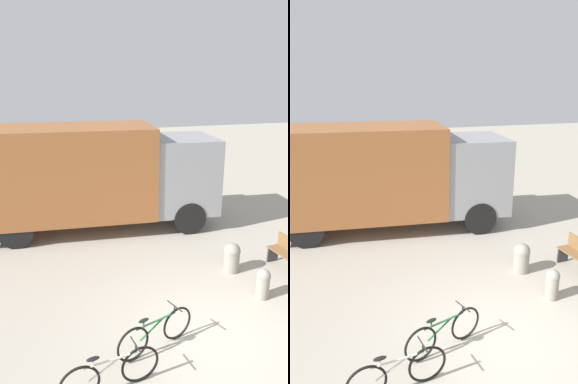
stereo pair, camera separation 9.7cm
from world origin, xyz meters
The scene contains 6 objects.
ground_plane centered at (0.00, 0.00, 0.00)m, with size 60.00×60.00×0.00m, color #A8A091.
delivery_truck centered at (-1.29, 6.34, 1.91)m, with size 8.03×3.12×3.46m.
bicycle_near centered at (-2.21, -0.65, 0.37)m, with size 1.72×0.44×0.77m.
bicycle_middle centered at (-1.19, 0.09, 0.37)m, with size 1.65×0.66×0.77m.
bollard_near_bench centered at (1.72, 1.03, 0.40)m, with size 0.32×0.32×0.74m.
bollard_far_bench centered at (1.65, 2.35, 0.42)m, with size 0.43×0.43×0.80m.
Camera 2 is at (-2.99, -5.54, 4.97)m, focal length 35.00 mm.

